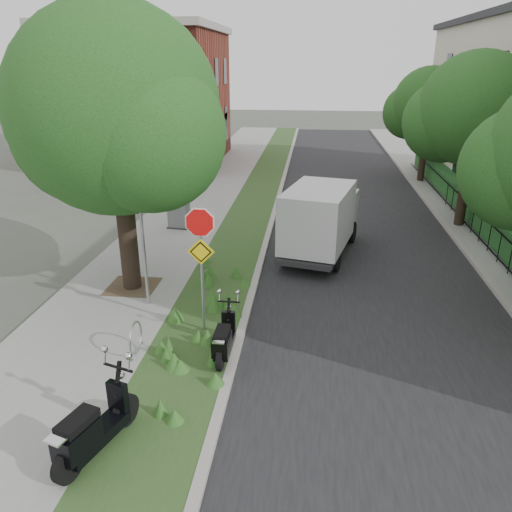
% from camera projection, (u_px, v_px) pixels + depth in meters
% --- Properties ---
extents(ground, '(120.00, 120.00, 0.00)m').
position_uv_depth(ground, '(259.00, 350.00, 11.57)').
color(ground, '#4C5147').
rests_on(ground, ground).
extents(sidewalk_near, '(3.50, 60.00, 0.12)m').
position_uv_depth(sidewalk_near, '(185.00, 217.00, 21.24)').
color(sidewalk_near, gray).
rests_on(sidewalk_near, ground).
extents(verge, '(2.00, 60.00, 0.12)m').
position_uv_depth(verge, '(249.00, 219.00, 20.95)').
color(verge, '#2D4B20').
rests_on(verge, ground).
extents(kerb_near, '(0.20, 60.00, 0.13)m').
position_uv_depth(kerb_near, '(272.00, 219.00, 20.85)').
color(kerb_near, '#9E9991').
rests_on(kerb_near, ground).
extents(road, '(7.00, 60.00, 0.01)m').
position_uv_depth(road, '(357.00, 224.00, 20.50)').
color(road, black).
rests_on(road, ground).
extents(kerb_far, '(0.20, 60.00, 0.13)m').
position_uv_depth(kerb_far, '(445.00, 225.00, 20.12)').
color(kerb_far, '#9E9991').
rests_on(kerb_far, ground).
extents(footpath_far, '(3.20, 60.00, 0.12)m').
position_uv_depth(footpath_far, '(489.00, 227.00, 19.94)').
color(footpath_far, gray).
rests_on(footpath_far, ground).
extents(street_tree_main, '(6.21, 5.54, 7.66)m').
position_uv_depth(street_tree_main, '(114.00, 121.00, 12.89)').
color(street_tree_main, black).
rests_on(street_tree_main, ground).
extents(bare_post, '(0.08, 0.08, 4.00)m').
position_uv_depth(bare_post, '(142.00, 234.00, 12.80)').
color(bare_post, '#A5A8AD').
rests_on(bare_post, ground).
extents(bike_hoop, '(0.06, 0.78, 0.77)m').
position_uv_depth(bike_hoop, '(136.00, 338.00, 11.12)').
color(bike_hoop, '#A5A8AD').
rests_on(bike_hoop, ground).
extents(sign_assembly, '(0.94, 0.08, 3.22)m').
position_uv_depth(sign_assembly, '(201.00, 245.00, 11.41)').
color(sign_assembly, '#A5A8AD').
rests_on(sign_assembly, ground).
extents(fence_far, '(0.04, 24.00, 1.00)m').
position_uv_depth(fence_far, '(465.00, 211.00, 19.82)').
color(fence_far, black).
rests_on(fence_far, ground).
extents(hedge_far, '(1.00, 24.00, 1.10)m').
position_uv_depth(hedge_far, '(484.00, 212.00, 19.75)').
color(hedge_far, '#194720').
rests_on(hedge_far, footpath_far).
extents(brick_building, '(9.40, 10.40, 8.30)m').
position_uv_depth(brick_building, '(146.00, 95.00, 31.37)').
color(brick_building, maroon).
rests_on(brick_building, ground).
extents(far_tree_b, '(4.83, 4.31, 6.56)m').
position_uv_depth(far_tree_b, '(473.00, 115.00, 18.54)').
color(far_tree_b, black).
rests_on(far_tree_b, ground).
extents(far_tree_c, '(4.37, 3.89, 5.93)m').
position_uv_depth(far_tree_c, '(427.00, 108.00, 26.09)').
color(far_tree_c, black).
rests_on(far_tree_c, ground).
extents(scooter_near, '(0.35, 1.69, 0.81)m').
position_uv_depth(scooter_near, '(224.00, 343.00, 10.88)').
color(scooter_near, black).
rests_on(scooter_near, ground).
extents(scooter_far, '(0.83, 1.97, 0.96)m').
position_uv_depth(scooter_far, '(88.00, 436.00, 8.09)').
color(scooter_far, black).
rests_on(scooter_far, ground).
extents(box_truck, '(2.81, 4.90, 2.09)m').
position_uv_depth(box_truck, '(321.00, 217.00, 16.75)').
color(box_truck, '#262628').
rests_on(box_truck, ground).
extents(utility_cabinet, '(0.93, 0.68, 1.16)m').
position_uv_depth(utility_cabinet, '(179.00, 214.00, 19.50)').
color(utility_cabinet, '#262628').
rests_on(utility_cabinet, ground).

